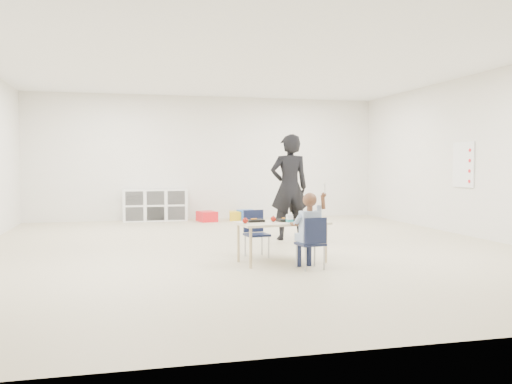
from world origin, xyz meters
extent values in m
plane|color=beige|center=(0.00, 0.00, 0.00)|extent=(9.00, 9.00, 0.00)
plane|color=white|center=(0.00, 0.00, 2.80)|extent=(9.00, 9.00, 0.00)
cube|color=white|center=(0.00, 4.50, 1.40)|extent=(8.00, 0.02, 2.80)
cube|color=white|center=(0.00, -4.50, 1.40)|extent=(8.00, 0.02, 2.80)
cube|color=white|center=(4.00, 0.00, 1.40)|extent=(0.02, 9.00, 2.80)
cube|color=beige|center=(0.11, -1.23, 0.51)|extent=(1.21, 0.71, 0.03)
cube|color=black|center=(0.17, -1.19, 0.54)|extent=(0.24, 0.19, 0.03)
cube|color=black|center=(-0.24, -1.16, 0.54)|extent=(0.24, 0.19, 0.03)
cube|color=white|center=(0.17, -1.35, 0.57)|extent=(0.08, 0.08, 0.10)
ellipsoid|color=#BE824E|center=(0.42, -1.32, 0.56)|extent=(0.09, 0.09, 0.07)
sphere|color=maroon|center=(0.00, -1.21, 0.56)|extent=(0.07, 0.07, 0.07)
sphere|color=maroon|center=(-0.40, -1.31, 0.56)|extent=(0.07, 0.07, 0.07)
cube|color=white|center=(-1.20, 4.28, 0.35)|extent=(1.40, 0.40, 0.70)
cube|color=white|center=(3.98, 0.60, 1.25)|extent=(0.02, 0.60, 0.80)
imported|color=black|center=(0.81, 0.75, 0.88)|extent=(0.65, 0.43, 1.75)
cube|color=red|center=(-0.10, 3.90, 0.11)|extent=(0.45, 0.52, 0.22)
cube|color=gold|center=(0.58, 3.98, 0.10)|extent=(0.39, 0.46, 0.20)
cube|color=blue|center=(0.81, 3.89, 0.11)|extent=(0.41, 0.50, 0.23)
camera|label=1|loc=(-1.84, -7.84, 1.27)|focal=38.00mm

